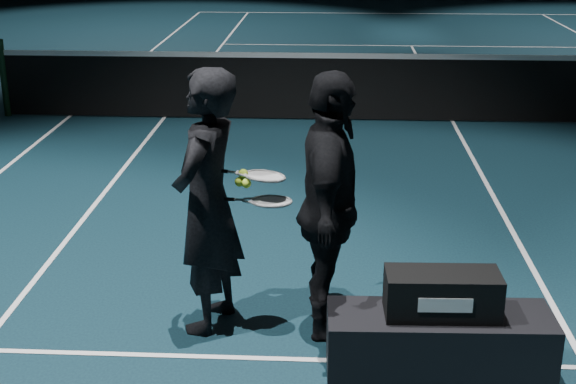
# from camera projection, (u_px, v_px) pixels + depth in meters

# --- Properties ---
(floor) EXTENTS (36.00, 36.00, 0.00)m
(floor) POSITION_uv_depth(u_px,v_px,m) (452.00, 122.00, 11.31)
(floor) COLOR black
(floor) RESTS_ON ground
(court_lines) EXTENTS (10.98, 23.78, 0.01)m
(court_lines) POSITION_uv_depth(u_px,v_px,m) (452.00, 121.00, 11.31)
(court_lines) COLOR white
(court_lines) RESTS_ON floor
(net_post_left) EXTENTS (0.10, 0.10, 1.10)m
(net_post_left) POSITION_uv_depth(u_px,v_px,m) (4.00, 78.00, 11.45)
(net_post_left) COLOR black
(net_post_left) RESTS_ON floor
(net_mesh) EXTENTS (12.80, 0.02, 0.86)m
(net_mesh) POSITION_uv_depth(u_px,v_px,m) (455.00, 90.00, 11.16)
(net_mesh) COLOR black
(net_mesh) RESTS_ON floor
(net_tape) EXTENTS (12.80, 0.03, 0.07)m
(net_tape) POSITION_uv_depth(u_px,v_px,m) (457.00, 57.00, 11.00)
(net_tape) COLOR white
(net_tape) RESTS_ON net_mesh
(player_bench) EXTENTS (1.45, 0.52, 0.43)m
(player_bench) POSITION_uv_depth(u_px,v_px,m) (439.00, 344.00, 5.17)
(player_bench) COLOR black
(player_bench) RESTS_ON floor
(racket_bag) EXTENTS (0.73, 0.33, 0.29)m
(racket_bag) POSITION_uv_depth(u_px,v_px,m) (442.00, 294.00, 5.05)
(racket_bag) COLOR black
(racket_bag) RESTS_ON player_bench
(bag_signature) EXTENTS (0.34, 0.01, 0.10)m
(bag_signature) POSITION_uv_depth(u_px,v_px,m) (445.00, 305.00, 4.91)
(bag_signature) COLOR white
(bag_signature) RESTS_ON racket_bag
(player_a) EXTENTS (0.62, 0.79, 1.89)m
(player_a) POSITION_uv_depth(u_px,v_px,m) (207.00, 202.00, 5.55)
(player_a) COLOR black
(player_a) RESTS_ON floor
(player_b) EXTENTS (0.49, 1.12, 1.89)m
(player_b) POSITION_uv_depth(u_px,v_px,m) (329.00, 208.00, 5.44)
(player_b) COLOR black
(player_b) RESTS_ON floor
(racket_lower) EXTENTS (0.70, 0.27, 0.03)m
(racket_lower) POSITION_uv_depth(u_px,v_px,m) (271.00, 201.00, 5.48)
(racket_lower) COLOR black
(racket_lower) RESTS_ON player_a
(racket_upper) EXTENTS (0.68, 0.23, 0.10)m
(racket_upper) POSITION_uv_depth(u_px,v_px,m) (265.00, 176.00, 5.47)
(racket_upper) COLOR black
(racket_upper) RESTS_ON player_b
(tennis_balls) EXTENTS (0.12, 0.10, 0.12)m
(tennis_balls) POSITION_uv_depth(u_px,v_px,m) (243.00, 180.00, 5.46)
(tennis_balls) COLOR #A3CA2A
(tennis_balls) RESTS_ON racket_upper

